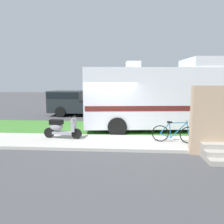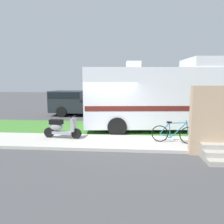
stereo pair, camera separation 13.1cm
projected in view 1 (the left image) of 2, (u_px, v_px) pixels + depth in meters
name	position (u px, v px, depth m)	size (l,w,h in m)	color
ground_plane	(110.00, 136.00, 9.66)	(80.00, 80.00, 0.00)	#424244
sidewalk	(108.00, 142.00, 8.47)	(24.00, 2.00, 0.12)	#ADAAA3
grass_strip	(112.00, 128.00, 11.13)	(24.00, 3.40, 0.08)	#3D752D
motorhome_rv	(155.00, 97.00, 10.58)	(7.10, 3.06, 3.68)	silver
scooter	(61.00, 128.00, 8.81)	(1.68, 0.50, 0.97)	black
bicycle	(174.00, 133.00, 8.19)	(1.73, 0.52, 0.89)	black
pickup_truck_near	(79.00, 102.00, 15.58)	(5.50, 2.36, 1.84)	#1E2328
pickup_truck_far	(106.00, 100.00, 18.71)	(5.68, 2.49, 1.72)	#B7B29E
porch_steps	(222.00, 128.00, 6.99)	(2.00, 1.26, 2.40)	#9E998E
bottle_green	(196.00, 141.00, 8.08)	(0.06, 0.06, 0.26)	#19722D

